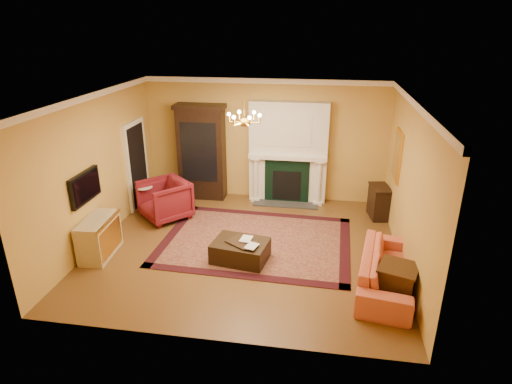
% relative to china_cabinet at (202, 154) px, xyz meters
% --- Properties ---
extents(floor, '(6.00, 5.50, 0.02)m').
position_rel_china_cabinet_xyz_m(floor, '(1.56, -2.49, -1.15)').
color(floor, brown).
rests_on(floor, ground).
extents(ceiling, '(6.00, 5.50, 0.02)m').
position_rel_china_cabinet_xyz_m(ceiling, '(1.56, -2.49, 1.87)').
color(ceiling, white).
rests_on(ceiling, wall_back).
extents(wall_back, '(6.00, 0.02, 3.00)m').
position_rel_china_cabinet_xyz_m(wall_back, '(1.56, 0.27, 0.36)').
color(wall_back, '#BF8C44').
rests_on(wall_back, floor).
extents(wall_front, '(6.00, 0.02, 3.00)m').
position_rel_china_cabinet_xyz_m(wall_front, '(1.56, -5.25, 0.36)').
color(wall_front, '#BF8C44').
rests_on(wall_front, floor).
extents(wall_left, '(0.02, 5.50, 3.00)m').
position_rel_china_cabinet_xyz_m(wall_left, '(-1.45, -2.49, 0.36)').
color(wall_left, '#BF8C44').
rests_on(wall_left, floor).
extents(wall_right, '(0.02, 5.50, 3.00)m').
position_rel_china_cabinet_xyz_m(wall_right, '(4.57, -2.49, 0.36)').
color(wall_right, '#BF8C44').
rests_on(wall_right, floor).
extents(fireplace, '(1.90, 0.70, 2.50)m').
position_rel_china_cabinet_xyz_m(fireplace, '(2.16, 0.08, 0.05)').
color(fireplace, silver).
rests_on(fireplace, wall_back).
extents(crown_molding, '(6.00, 5.50, 0.12)m').
position_rel_china_cabinet_xyz_m(crown_molding, '(1.56, -1.53, 1.80)').
color(crown_molding, white).
rests_on(crown_molding, ceiling).
extents(doorway, '(0.08, 1.05, 2.10)m').
position_rel_china_cabinet_xyz_m(doorway, '(-1.40, -0.79, -0.10)').
color(doorway, silver).
rests_on(doorway, wall_left).
extents(tv_panel, '(0.09, 0.95, 0.58)m').
position_rel_china_cabinet_xyz_m(tv_panel, '(-1.39, -3.09, 0.21)').
color(tv_panel, black).
rests_on(tv_panel, wall_left).
extents(gilt_mirror, '(0.06, 0.76, 1.05)m').
position_rel_china_cabinet_xyz_m(gilt_mirror, '(4.53, -1.09, 0.51)').
color(gilt_mirror, gold).
rests_on(gilt_mirror, wall_right).
extents(chandelier, '(0.63, 0.55, 0.53)m').
position_rel_china_cabinet_xyz_m(chandelier, '(1.56, -2.49, 1.47)').
color(chandelier, gold).
rests_on(chandelier, ceiling).
extents(oriental_rug, '(3.93, 3.00, 0.02)m').
position_rel_china_cabinet_xyz_m(oriental_rug, '(1.73, -2.22, -1.13)').
color(oriental_rug, '#410E13').
rests_on(oriental_rug, floor).
extents(china_cabinet, '(1.15, 0.54, 2.28)m').
position_rel_china_cabinet_xyz_m(china_cabinet, '(0.00, 0.00, 0.00)').
color(china_cabinet, black).
rests_on(china_cabinet, floor).
extents(wingback_armchair, '(1.33, 1.33, 1.00)m').
position_rel_china_cabinet_xyz_m(wingback_armchair, '(-0.50, -1.44, -0.64)').
color(wingback_armchair, maroon).
rests_on(wingback_armchair, floor).
extents(pedestal_table, '(0.39, 0.39, 0.70)m').
position_rel_china_cabinet_xyz_m(pedestal_table, '(-1.04, -1.30, -0.73)').
color(pedestal_table, black).
rests_on(pedestal_table, floor).
extents(commode, '(0.55, 1.05, 0.76)m').
position_rel_china_cabinet_xyz_m(commode, '(-1.17, -3.23, -0.76)').
color(commode, '#C5BA90').
rests_on(commode, floor).
extents(coral_sofa, '(0.97, 2.25, 0.85)m').
position_rel_china_cabinet_xyz_m(coral_sofa, '(4.18, -3.45, -0.72)').
color(coral_sofa, '#C24A3D').
rests_on(coral_sofa, floor).
extents(end_table, '(0.69, 0.69, 0.63)m').
position_rel_china_cabinet_xyz_m(end_table, '(4.28, -3.89, -0.83)').
color(end_table, '#3E2411').
rests_on(end_table, floor).
extents(console_table, '(0.47, 0.70, 0.72)m').
position_rel_china_cabinet_xyz_m(console_table, '(4.34, -0.59, -0.78)').
color(console_table, black).
rests_on(console_table, floor).
extents(leather_ottoman, '(1.11, 0.89, 0.38)m').
position_rel_china_cabinet_xyz_m(leather_ottoman, '(1.56, -3.01, -0.94)').
color(leather_ottoman, black).
rests_on(leather_ottoman, oriental_rug).
extents(ottoman_tray, '(0.63, 0.60, 0.03)m').
position_rel_china_cabinet_xyz_m(ottoman_tray, '(1.58, -3.05, -0.73)').
color(ottoman_tray, black).
rests_on(ottoman_tray, leather_ottoman).
extents(book_a, '(0.21, 0.05, 0.28)m').
position_rel_china_cabinet_xyz_m(book_a, '(1.56, -2.95, -0.58)').
color(book_a, gray).
rests_on(book_a, ottoman_tray).
extents(book_b, '(0.20, 0.07, 0.27)m').
position_rel_china_cabinet_xyz_m(book_b, '(1.71, -3.19, -0.58)').
color(book_b, gray).
rests_on(book_b, ottoman_tray).
extents(topiary_left, '(0.16, 0.16, 0.43)m').
position_rel_china_cabinet_xyz_m(topiary_left, '(1.65, 0.04, 0.32)').
color(topiary_left, gray).
rests_on(topiary_left, fireplace).
extents(topiary_right, '(0.16, 0.16, 0.43)m').
position_rel_china_cabinet_xyz_m(topiary_right, '(2.66, 0.04, 0.33)').
color(topiary_right, gray).
rests_on(topiary_right, fireplace).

